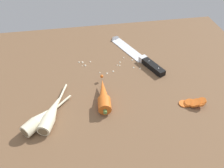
# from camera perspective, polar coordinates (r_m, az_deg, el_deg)

# --- Properties ---
(ground_plane) EXTENTS (1.20, 0.90, 0.04)m
(ground_plane) POSITION_cam_1_polar(r_m,az_deg,el_deg) (0.91, -0.21, -0.85)
(ground_plane) COLOR brown
(chefs_knife) EXTENTS (0.17, 0.33, 0.04)m
(chefs_knife) POSITION_cam_1_polar(r_m,az_deg,el_deg) (1.04, 5.16, 7.18)
(chefs_knife) COLOR silver
(chefs_knife) RESTS_ON ground_plane
(whole_carrot) EXTENTS (0.05, 0.19, 0.04)m
(whole_carrot) POSITION_cam_1_polar(r_m,az_deg,el_deg) (0.82, -1.95, -2.71)
(whole_carrot) COLOR #D6601E
(whole_carrot) RESTS_ON ground_plane
(parsnip_front) EXTENTS (0.09, 0.21, 0.04)m
(parsnip_front) POSITION_cam_1_polar(r_m,az_deg,el_deg) (0.78, -13.90, -6.69)
(parsnip_front) COLOR beige
(parsnip_front) RESTS_ON ground_plane
(parsnip_mid_left) EXTENTS (0.15, 0.16, 0.04)m
(parsnip_mid_left) POSITION_cam_1_polar(r_m,az_deg,el_deg) (0.78, -16.21, -7.76)
(parsnip_mid_left) COLOR beige
(parsnip_mid_left) RESTS_ON ground_plane
(carrot_slice_stack) EXTENTS (0.09, 0.05, 0.03)m
(carrot_slice_stack) POSITION_cam_1_polar(r_m,az_deg,el_deg) (0.85, 18.30, -4.14)
(carrot_slice_stack) COLOR #D6601E
(carrot_slice_stack) RESTS_ON ground_plane
(mince_crumbs) EXTENTS (0.24, 0.10, 0.01)m
(mince_crumbs) POSITION_cam_1_polar(r_m,az_deg,el_deg) (0.98, -0.63, 4.67)
(mince_crumbs) COLOR silver
(mince_crumbs) RESTS_ON ground_plane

